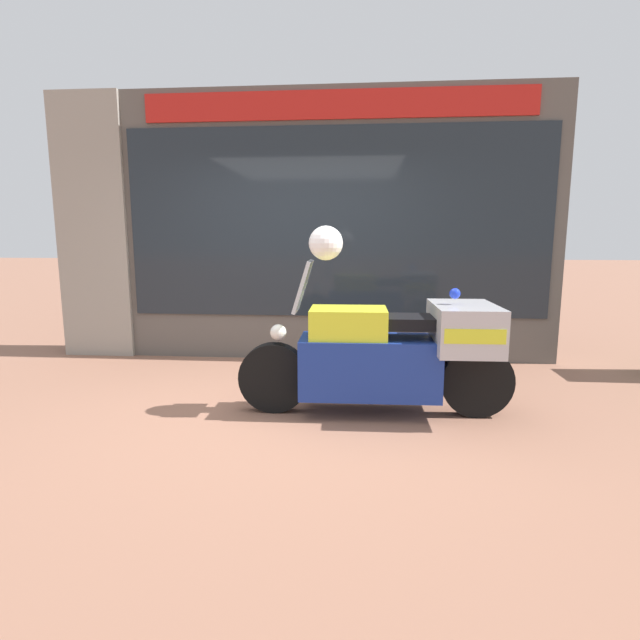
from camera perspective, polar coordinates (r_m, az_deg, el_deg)
name	(u,v)px	position (r m, az deg, el deg)	size (l,w,h in m)	color
ground_plane	(277,407)	(4.52, -4.89, -9.93)	(60.00, 60.00, 0.00)	#8E604C
shop_building	(270,227)	(6.31, -5.71, 10.49)	(6.12, 0.55, 3.22)	#56514C
window_display	(333,322)	(6.33, 1.52, -0.18)	(4.77, 0.30, 1.79)	slate
paramedic_motorcycle	(394,351)	(4.25, 8.41, -3.48)	(2.32, 0.80, 1.31)	black
white_helmet	(326,243)	(4.14, 0.67, 8.79)	(0.28, 0.28, 0.28)	white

